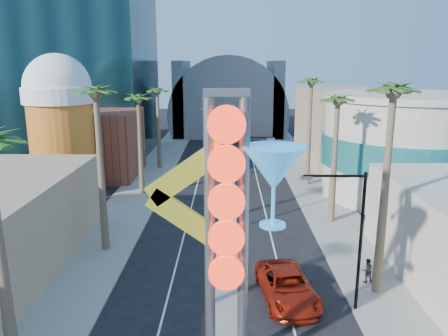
{
  "coord_description": "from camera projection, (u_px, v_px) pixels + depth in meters",
  "views": [
    {
      "loc": [
        0.08,
        -13.97,
        13.47
      ],
      "look_at": [
        -0.29,
        20.32,
        5.25
      ],
      "focal_mm": 35.0,
      "sensor_mm": 36.0,
      "label": 1
    }
  ],
  "objects": [
    {
      "name": "streetlight_2",
      "position": [
        353.0,
        230.0,
        23.31
      ],
      "size": [
        3.45,
        0.25,
        8.0
      ],
      "color": "black",
      "rests_on": "ground"
    },
    {
      "name": "streetlight_0",
      "position": [
        234.0,
        173.0,
        35.03
      ],
      "size": [
        3.79,
        0.25,
        8.0
      ],
      "color": "black",
      "rests_on": "ground"
    },
    {
      "name": "sidewalk_east",
      "position": [
        310.0,
        182.0,
        50.64
      ],
      "size": [
        5.0,
        100.0,
        0.15
      ],
      "primitive_type": "cube",
      "color": "gray",
      "rests_on": "ground"
    },
    {
      "name": "canopy",
      "position": [
        228.0,
        111.0,
        85.73
      ],
      "size": [
        22.0,
        16.0,
        22.0
      ],
      "color": "slate",
      "rests_on": "ground"
    },
    {
      "name": "filler_east",
      "position": [
        340.0,
        125.0,
        62.06
      ],
      "size": [
        10.0,
        20.0,
        10.0
      ],
      "primitive_type": "cube",
      "color": "#9D8165",
      "rests_on": "ground"
    },
    {
      "name": "turquoise_building",
      "position": [
        404.0,
        146.0,
        44.48
      ],
      "size": [
        16.6,
        16.6,
        10.6
      ],
      "color": "#BFB7A1",
      "rests_on": "ground"
    },
    {
      "name": "palm_6",
      "position": [
        338.0,
        108.0,
        35.71
      ],
      "size": [
        2.4,
        2.4,
        11.7
      ],
      "color": "brown",
      "rests_on": "ground"
    },
    {
      "name": "neon_sign",
      "position": [
        246.0,
        218.0,
        17.89
      ],
      "size": [
        6.53,
        2.6,
        12.55
      ],
      "color": "gray",
      "rests_on": "ground"
    },
    {
      "name": "palm_3",
      "position": [
        157.0,
        96.0,
        55.45
      ],
      "size": [
        2.4,
        2.4,
        11.2
      ],
      "color": "brown",
      "rests_on": "ground"
    },
    {
      "name": "median",
      "position": [
        228.0,
        175.0,
        53.66
      ],
      "size": [
        1.6,
        84.0,
        0.15
      ],
      "primitive_type": "cube",
      "color": "gray",
      "rests_on": "ground"
    },
    {
      "name": "palm_2",
      "position": [
        138.0,
        104.0,
        43.78
      ],
      "size": [
        2.4,
        2.4,
        11.2
      ],
      "color": "brown",
      "rests_on": "ground"
    },
    {
      "name": "palm_1",
      "position": [
        96.0,
        103.0,
        29.85
      ],
      "size": [
        2.4,
        2.4,
        12.7
      ],
      "color": "brown",
      "rests_on": "ground"
    },
    {
      "name": "streetlight_1",
      "position": [
        224.0,
        130.0,
        58.38
      ],
      "size": [
        3.79,
        0.25,
        8.0
      ],
      "color": "black",
      "rests_on": "ground"
    },
    {
      "name": "brick_filler_west",
      "position": [
        96.0,
        144.0,
        52.91
      ],
      "size": [
        10.0,
        10.0,
        8.0
      ],
      "primitive_type": "cube",
      "color": "brown",
      "rests_on": "ground"
    },
    {
      "name": "palm_5",
      "position": [
        392.0,
        105.0,
        23.73
      ],
      "size": [
        2.4,
        2.4,
        13.2
      ],
      "color": "brown",
      "rests_on": "ground"
    },
    {
      "name": "red_pickup",
      "position": [
        287.0,
        286.0,
        25.39
      ],
      "size": [
        3.61,
        6.46,
        1.71
      ],
      "primitive_type": "imported",
      "rotation": [
        0.0,
        0.0,
        0.13
      ],
      "color": "#9F1D0C",
      "rests_on": "ground"
    },
    {
      "name": "sidewalk_west",
      "position": [
        146.0,
        182.0,
        50.84
      ],
      "size": [
        5.0,
        100.0,
        0.15
      ],
      "primitive_type": "cube",
      "color": "gray",
      "rests_on": "ground"
    },
    {
      "name": "palm_7",
      "position": [
        311.0,
        89.0,
        47.17
      ],
      "size": [
        2.4,
        2.4,
        12.7
      ],
      "color": "brown",
      "rests_on": "ground"
    },
    {
      "name": "beer_mug",
      "position": [
        61.0,
        121.0,
        44.25
      ],
      "size": [
        7.0,
        7.0,
        14.5
      ],
      "color": "#CF591B",
      "rests_on": "ground"
    },
    {
      "name": "pedestrian_b",
      "position": [
        367.0,
        270.0,
        27.17
      ],
      "size": [
        0.79,
        0.63,
        1.56
      ],
      "primitive_type": "imported",
      "rotation": [
        0.0,
        0.0,
        3.2
      ],
      "color": "gray",
      "rests_on": "sidewalk_east"
    }
  ]
}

